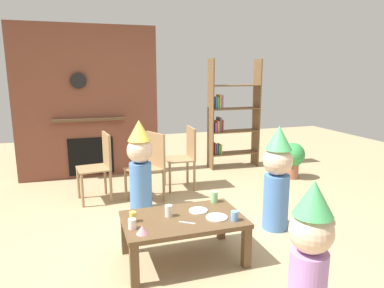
% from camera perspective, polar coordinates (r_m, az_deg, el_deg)
% --- Properties ---
extents(ground_plane, '(12.00, 12.00, 0.00)m').
position_cam_1_polar(ground_plane, '(3.76, -0.30, -14.94)').
color(ground_plane, tan).
extents(brick_fireplace_feature, '(2.20, 0.28, 2.40)m').
position_cam_1_polar(brick_fireplace_feature, '(5.82, -16.60, 6.37)').
color(brick_fireplace_feature, brown).
rests_on(brick_fireplace_feature, ground_plane).
extents(bookshelf, '(0.90, 0.28, 1.90)m').
position_cam_1_polar(bookshelf, '(6.19, 6.16, 4.17)').
color(bookshelf, brown).
rests_on(bookshelf, ground_plane).
extents(coffee_table, '(1.07, 0.66, 0.41)m').
position_cam_1_polar(coffee_table, '(3.22, -1.42, -12.88)').
color(coffee_table, brown).
rests_on(coffee_table, ground_plane).
extents(paper_cup_near_left, '(0.06, 0.06, 0.09)m').
position_cam_1_polar(paper_cup_near_left, '(3.14, -9.59, -11.61)').
color(paper_cup_near_left, '#F2CC4C').
rests_on(paper_cup_near_left, coffee_table).
extents(paper_cup_near_right, '(0.07, 0.07, 0.11)m').
position_cam_1_polar(paper_cup_near_right, '(3.53, 3.65, -8.58)').
color(paper_cup_near_right, '#8CD18C').
rests_on(paper_cup_near_right, coffee_table).
extents(paper_cup_center, '(0.07, 0.07, 0.10)m').
position_cam_1_polar(paper_cup_center, '(3.21, -3.83, -10.80)').
color(paper_cup_center, silver).
rests_on(paper_cup_center, coffee_table).
extents(paper_cup_far_left, '(0.07, 0.07, 0.09)m').
position_cam_1_polar(paper_cup_far_left, '(3.14, 6.96, -11.54)').
color(paper_cup_far_left, '#669EE0').
rests_on(paper_cup_far_left, coffee_table).
extents(paper_cup_far_right, '(0.07, 0.07, 0.09)m').
position_cam_1_polar(paper_cup_far_right, '(3.01, -9.72, -12.71)').
color(paper_cup_far_right, silver).
rests_on(paper_cup_far_right, coffee_table).
extents(paper_plate_front, '(0.17, 0.17, 0.01)m').
position_cam_1_polar(paper_plate_front, '(3.32, 1.02, -10.79)').
color(paper_plate_front, white).
rests_on(paper_plate_front, coffee_table).
extents(paper_plate_rear, '(0.19, 0.19, 0.01)m').
position_cam_1_polar(paper_plate_rear, '(3.19, 4.05, -11.82)').
color(paper_plate_rear, white).
rests_on(paper_plate_rear, coffee_table).
extents(birthday_cake_slice, '(0.10, 0.10, 0.07)m').
position_cam_1_polar(birthday_cake_slice, '(2.91, -8.11, -13.66)').
color(birthday_cake_slice, pink).
rests_on(birthday_cake_slice, coffee_table).
extents(table_fork, '(0.13, 0.10, 0.01)m').
position_cam_1_polar(table_fork, '(3.09, -0.80, -12.69)').
color(table_fork, silver).
rests_on(table_fork, coffee_table).
extents(child_with_cone_hat, '(0.29, 0.29, 1.03)m').
position_cam_1_polar(child_with_cone_hat, '(2.47, 18.62, -16.47)').
color(child_with_cone_hat, '#B27FCC').
rests_on(child_with_cone_hat, ground_plane).
extents(child_in_pink, '(0.31, 0.31, 1.14)m').
position_cam_1_polar(child_in_pink, '(3.85, 13.69, -5.01)').
color(child_in_pink, '#4C7FC6').
rests_on(child_in_pink, ground_plane).
extents(child_by_the_chairs, '(0.31, 0.31, 1.13)m').
position_cam_1_polar(child_by_the_chairs, '(4.29, -8.45, -3.14)').
color(child_by_the_chairs, '#4C7FC6').
rests_on(child_by_the_chairs, ground_plane).
extents(dining_chair_left, '(0.45, 0.45, 0.90)m').
position_cam_1_polar(dining_chair_left, '(4.77, -14.73, -2.94)').
color(dining_chair_left, '#9E7A51').
rests_on(dining_chair_left, ground_plane).
extents(dining_chair_middle, '(0.52, 0.52, 0.90)m').
position_cam_1_polar(dining_chair_middle, '(4.65, -6.85, -3.02)').
color(dining_chair_middle, '#9E7A51').
rests_on(dining_chair_middle, ground_plane).
extents(dining_chair_right, '(0.41, 0.41, 0.90)m').
position_cam_1_polar(dining_chair_right, '(5.10, -1.14, -1.61)').
color(dining_chair_right, '#9E7A51').
rests_on(dining_chair_right, ground_plane).
extents(potted_plant_tall, '(0.38, 0.38, 0.58)m').
position_cam_1_polar(potted_plant_tall, '(5.81, 16.08, -2.08)').
color(potted_plant_tall, '#9E5B42').
rests_on(potted_plant_tall, ground_plane).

